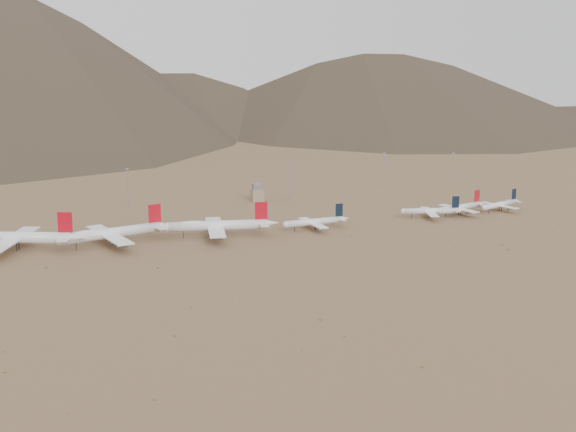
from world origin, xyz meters
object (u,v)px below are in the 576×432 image
object	(u,v)px
widebody_east	(218,225)
control_tower	(257,193)
widebody_west	(16,237)
widebody_centre	(112,233)
narrowbody_b	(432,211)
narrowbody_a	(316,222)

from	to	relation	value
widebody_east	control_tower	size ratio (longest dim) A/B	5.41
widebody_west	widebody_centre	bearing A→B (deg)	16.85
widebody_centre	widebody_east	world-z (taller)	widebody_centre
widebody_centre	narrowbody_b	world-z (taller)	widebody_centre
widebody_centre	control_tower	distance (m)	142.73
widebody_centre	narrowbody_b	xyz separation A→B (m)	(197.27, 6.72, -2.43)
widebody_centre	narrowbody_b	size ratio (longest dim) A/B	1.63
control_tower	widebody_west	bearing A→B (deg)	-150.63
widebody_east	widebody_west	bearing A→B (deg)	-172.61
widebody_east	narrowbody_a	distance (m)	58.97
widebody_west	widebody_east	size ratio (longest dim) A/B	1.04
widebody_west	narrowbody_b	xyz separation A→B (m)	(246.49, 2.73, -2.88)
narrowbody_a	control_tower	world-z (taller)	narrowbody_a
widebody_west	control_tower	distance (m)	180.98
widebody_east	control_tower	bearing A→B (deg)	71.29
widebody_centre	control_tower	bearing A→B (deg)	26.41
widebody_centre	narrowbody_a	xyz separation A→B (m)	(117.53, 0.36, -2.24)
widebody_east	narrowbody_b	xyz separation A→B (m)	(138.66, 6.79, -2.30)
widebody_centre	control_tower	xyz separation A→B (m)	(108.49, 92.73, -1.51)
widebody_centre	narrowbody_b	distance (m)	197.40
widebody_centre	control_tower	size ratio (longest dim) A/B	5.45
narrowbody_a	narrowbody_b	world-z (taller)	narrowbody_a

